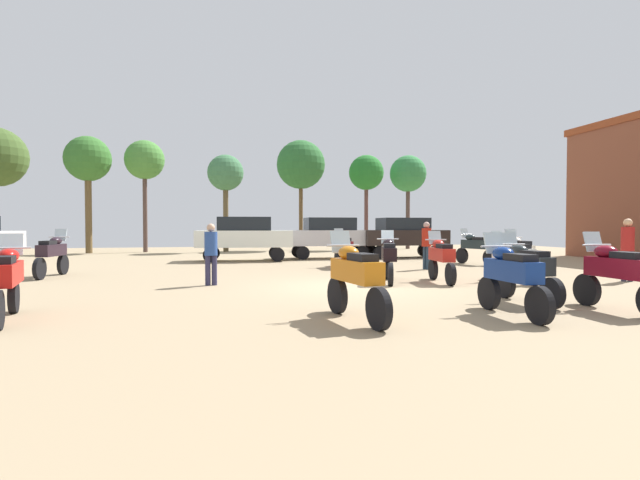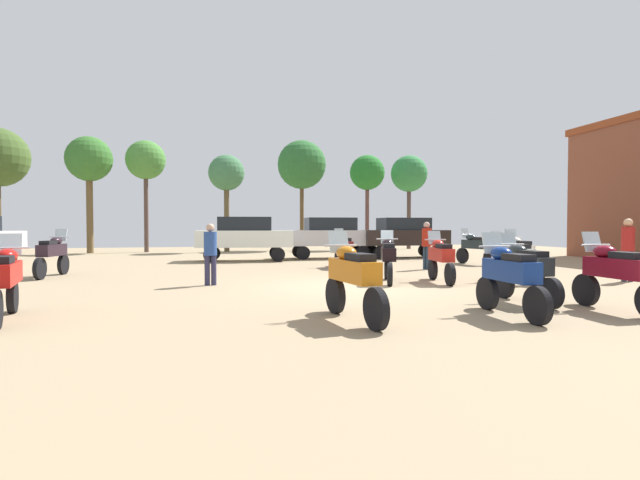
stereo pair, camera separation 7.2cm
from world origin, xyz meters
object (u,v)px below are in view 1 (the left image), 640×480
object	(u,v)px
motorcycle_1	(389,257)
car_3	(330,235)
motorcycle_2	(512,257)
motorcycle_13	(441,257)
tree_4	(88,161)
tree_1	(226,174)
person_1	(426,242)
car_2	(244,235)
motorcycle_3	(617,273)
motorcycle_6	(526,269)
person_3	(211,250)
motorcycle_7	(511,275)
tree_3	(366,174)
motorcycle_4	(475,247)
motorcycle_9	(6,278)
tree_9	(408,175)
motorcycle_10	(343,248)
tree_2	(301,165)
person_2	(628,245)
tree_6	(145,161)
car_1	(403,234)
motorcycle_5	(519,254)
motorcycle_8	(52,253)
motorcycle_11	(355,277)

from	to	relation	value
motorcycle_1	car_3	bearing A→B (deg)	102.86
motorcycle_2	car_3	xyz separation A→B (m)	(-2.50, 11.11, 0.46)
motorcycle_13	tree_4	size ratio (longest dim) A/B	0.31
tree_1	person_1	bearing A→B (deg)	-64.51
motorcycle_13	car_2	distance (m)	10.88
motorcycle_3	motorcycle_6	size ratio (longest dim) A/B	1.04
motorcycle_1	person_3	xyz separation A→B (m)	(-4.85, 0.42, 0.24)
motorcycle_6	motorcycle_7	bearing A→B (deg)	-134.92
motorcycle_3	tree_3	distance (m)	24.64
motorcycle_4	motorcycle_9	distance (m)	16.54
motorcycle_2	motorcycle_9	size ratio (longest dim) A/B	0.96
tree_9	person_3	bearing A→B (deg)	-126.19
motorcycle_3	motorcycle_10	distance (m)	10.43
tree_1	tree_4	distance (m)	7.93
motorcycle_10	tree_1	bearing A→B (deg)	106.58
tree_2	tree_4	size ratio (longest dim) A/B	1.07
person_3	tree_9	bearing A→B (deg)	-128.16
motorcycle_4	person_2	bearing A→B (deg)	-94.37
car_3	person_1	world-z (taller)	car_3
person_1	motorcycle_1	bearing A→B (deg)	124.79
motorcycle_9	tree_6	size ratio (longest dim) A/B	0.32
motorcycle_9	person_2	size ratio (longest dim) A/B	1.21
motorcycle_2	car_2	distance (m)	12.26
motorcycle_4	tree_2	xyz separation A→B (m)	(-4.72, 13.91, 4.95)
tree_4	tree_9	bearing A→B (deg)	2.94
motorcycle_1	person_1	distance (m)	4.49
motorcycle_13	car_3	distance (m)	10.63
person_3	tree_9	world-z (taller)	tree_9
car_1	motorcycle_7	bearing A→B (deg)	164.92
tree_1	tree_6	xyz separation A→B (m)	(-4.83, 0.62, 0.76)
motorcycle_5	tree_1	distance (m)	19.72
motorcycle_6	motorcycle_8	world-z (taller)	motorcycle_8
motorcycle_3	person_1	bearing A→B (deg)	88.29
motorcycle_3	person_2	world-z (taller)	person_2
car_1	car_2	bearing A→B (deg)	94.50
tree_2	motorcycle_5	bearing A→B (deg)	-80.10
motorcycle_10	person_3	xyz separation A→B (m)	(-4.89, -4.44, 0.22)
tree_1	car_3	bearing A→B (deg)	-57.00
car_1	motorcycle_1	bearing A→B (deg)	156.12
motorcycle_9	person_1	distance (m)	13.15
motorcycle_7	motorcycle_11	xyz separation A→B (m)	(-2.77, 0.21, 0.02)
motorcycle_6	person_2	bearing A→B (deg)	26.46
motorcycle_1	motorcycle_9	bearing A→B (deg)	-137.78
motorcycle_1	person_2	distance (m)	6.85
motorcycle_3	motorcycle_11	size ratio (longest dim) A/B	0.98
motorcycle_10	motorcycle_9	bearing A→B (deg)	-134.37
motorcycle_3	tree_4	bearing A→B (deg)	122.63
motorcycle_11	person_1	distance (m)	10.07
motorcycle_6	tree_4	world-z (taller)	tree_4
motorcycle_4	tree_3	size ratio (longest dim) A/B	0.34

